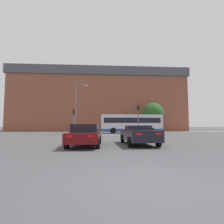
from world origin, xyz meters
The scene contains 13 objects.
ground_plane centered at (0.00, 0.00, 0.00)m, with size 400.00×400.00×0.00m, color #474749.
stop_line_strip centered at (0.00, 20.94, 0.00)m, with size 7.25×0.30×0.01m, color silver.
far_pavement centered at (0.00, 33.55, 0.01)m, with size 68.05×2.50×0.01m, color gray.
brick_civic_building centered at (-1.21, 43.87, 7.83)m, with size 43.74×15.34×17.64m.
car_saloon_left centered at (-1.94, 7.57, 0.72)m, with size 2.10×4.82×1.40m.
car_roadster_right centered at (1.68, 8.11, 0.70)m, with size 2.11×4.81×1.32m.
bus_crossing_lead centered at (4.53, 26.78, 1.75)m, with size 10.70×2.71×3.25m.
traffic_light_far_right centered at (4.59, 33.21, 2.76)m, with size 0.26×0.31×4.10m.
traffic_light_near_left centered at (-4.85, 21.60, 2.53)m, with size 0.26×0.31×3.73m.
traffic_light_near_right centered at (4.60, 21.27, 2.94)m, with size 0.26×0.31×4.40m.
street_lamp_junction centered at (-4.59, 23.61, 4.79)m, with size 2.02×0.36×7.96m.
pedestrian_waiting centered at (-5.18, 33.80, 0.95)m, with size 0.40×0.46×1.63m.
tree_by_building centered at (10.65, 33.66, 4.01)m, with size 4.60×4.60×6.43m.
Camera 1 is at (-0.98, -4.01, 1.29)m, focal length 28.00 mm.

